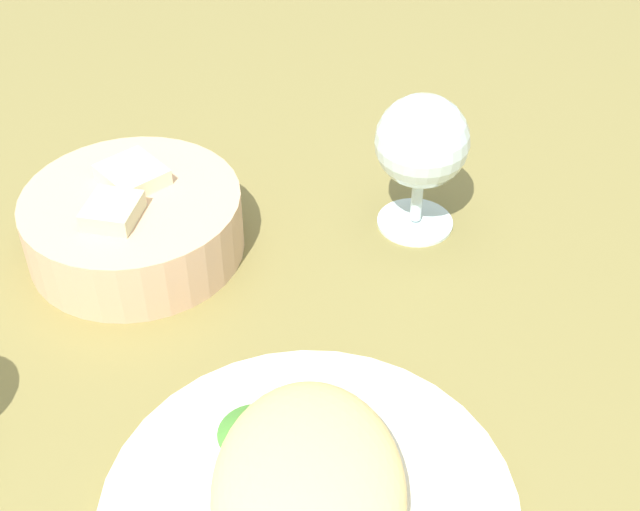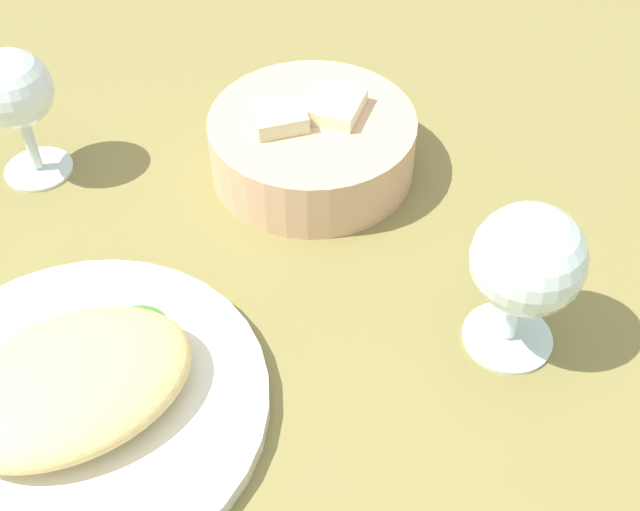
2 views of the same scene
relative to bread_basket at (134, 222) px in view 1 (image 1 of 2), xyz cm
name	(u,v)px [view 1 (image 1 of 2)]	position (x,y,z in cm)	size (l,w,h in cm)	color
ground_plane	(269,327)	(-8.95, -11.10, -3.93)	(140.00, 140.00, 2.00)	olive
omelette	(309,487)	(-26.88, -13.53, 0.35)	(16.53, 11.80, 3.75)	#E7C57A
lettuce_garnish	(254,427)	(-21.17, -10.13, -0.97)	(4.98, 4.98, 1.13)	#478832
bread_basket	(134,222)	(0.00, 0.00, 0.00)	(18.06, 18.06, 7.01)	#D8AA83
wine_glass_near	(422,146)	(2.30, -24.06, 5.20)	(7.88, 7.88, 12.54)	silver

